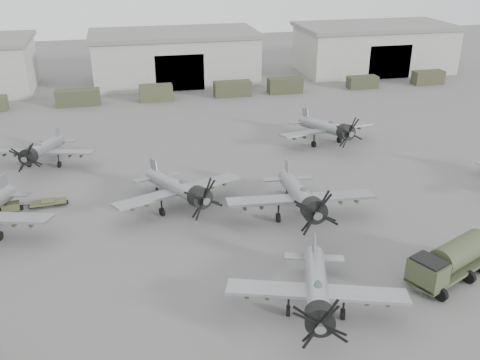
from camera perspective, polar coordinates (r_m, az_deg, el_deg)
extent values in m
plane|color=#5E5D5B|center=(41.65, 3.09, -9.97)|extent=(220.00, 220.00, 0.00)
cube|color=#B4B4A9|center=(97.43, -6.96, 12.73)|extent=(28.00, 14.00, 8.00)
cube|color=slate|center=(96.66, -7.09, 15.26)|extent=(29.00, 14.80, 0.70)
cube|color=black|center=(91.04, -6.43, 11.29)|extent=(8.12, 0.40, 6.00)
cube|color=#B4B4A9|center=(108.07, 14.06, 13.35)|extent=(28.00, 14.00, 8.00)
cube|color=slate|center=(107.37, 14.30, 15.63)|extent=(29.00, 14.80, 0.70)
cube|color=black|center=(102.34, 15.68, 12.01)|extent=(8.12, 0.40, 6.00)
cube|color=#383C27|center=(86.16, -16.90, 8.41)|extent=(6.61, 2.20, 2.44)
cube|color=#40432B|center=(86.06, -8.95, 9.17)|extent=(5.15, 2.20, 2.51)
cube|color=#393C27|center=(87.69, -0.80, 9.71)|extent=(5.99, 2.20, 2.39)
cube|color=#373825|center=(89.89, 4.82, 10.02)|extent=(5.69, 2.20, 2.45)
cube|color=#353A26|center=(94.92, 12.93, 10.14)|extent=(5.11, 2.20, 2.03)
cube|color=#3C3C27|center=(100.76, 19.42, 10.28)|extent=(5.43, 2.20, 2.32)
cylinder|color=#9C9EA5|center=(37.23, 8.17, -10.89)|extent=(4.62, 10.22, 3.03)
cylinder|color=black|center=(33.16, 8.51, -14.41)|extent=(2.23, 2.04, 2.02)
cube|color=#9C9EA5|center=(36.90, 8.17, -11.72)|extent=(12.18, 5.85, 0.54)
cube|color=#9C9EA5|center=(40.96, 7.97, -7.03)|extent=(0.62, 1.57, 1.94)
ellipsoid|color=#3F4C54|center=(35.46, 8.33, -11.18)|extent=(0.92, 1.29, 0.54)
cylinder|color=black|center=(37.62, 5.16, -13.71)|extent=(0.50, 0.82, 0.78)
cylinder|color=black|center=(37.84, 10.91, -13.86)|extent=(0.50, 0.82, 0.78)
cylinder|color=black|center=(41.87, 7.81, -9.75)|extent=(0.21, 0.33, 0.31)
cube|color=gray|center=(54.60, -23.90, -0.43)|extent=(0.61, 1.72, 2.10)
cylinder|color=black|center=(50.05, -24.27, -5.48)|extent=(0.52, 0.89, 0.84)
cylinder|color=black|center=(55.29, -23.63, -2.75)|extent=(0.22, 0.36, 0.34)
cylinder|color=gray|center=(50.62, -6.90, -0.63)|extent=(5.14, 10.47, 3.13)
cylinder|color=black|center=(46.52, -4.30, -1.86)|extent=(2.34, 2.15, 2.08)
cube|color=gray|center=(50.24, -6.57, -1.14)|extent=(12.50, 6.47, 0.56)
cube|color=gray|center=(54.47, -9.16, 1.28)|extent=(0.70, 1.60, 2.00)
ellipsoid|color=#3F4C54|center=(48.94, -6.10, -0.34)|extent=(0.99, 1.34, 0.56)
cylinder|color=black|center=(50.07, -8.31, -3.39)|extent=(0.54, 0.85, 0.80)
cylinder|color=black|center=(51.57, -4.51, -2.33)|extent=(0.54, 0.85, 0.80)
cylinder|color=black|center=(55.12, -8.87, -0.94)|extent=(0.23, 0.34, 0.32)
cylinder|color=gray|center=(48.91, 6.30, -1.33)|extent=(2.58, 11.46, 3.35)
cylinder|color=black|center=(44.22, 7.89, -3.21)|extent=(2.17, 1.86, 2.23)
cube|color=gray|center=(48.47, 6.47, -1.95)|extent=(13.55, 3.51, 0.60)
cube|color=gray|center=(53.29, 5.04, 1.16)|extent=(0.28, 1.79, 2.14)
ellipsoid|color=#3F4C54|center=(47.00, 6.85, -1.17)|extent=(0.75, 1.34, 0.60)
cylinder|color=black|center=(48.64, 4.10, -4.03)|extent=(0.37, 0.88, 0.86)
cylinder|color=black|center=(49.58, 8.72, -3.68)|extent=(0.37, 0.88, 0.86)
cylinder|color=black|center=(53.99, 5.02, -1.28)|extent=(0.16, 0.35, 0.34)
cylinder|color=gray|center=(63.91, -20.13, 3.23)|extent=(3.83, 9.61, 2.83)
cylinder|color=black|center=(60.05, -21.66, 2.35)|extent=(2.03, 1.83, 1.88)
cube|color=gray|center=(63.52, -20.27, 2.86)|extent=(11.44, 4.90, 0.51)
cube|color=gray|center=(67.56, -18.87, 4.66)|extent=(0.50, 1.48, 1.81)
ellipsoid|color=#3F4C54|center=(62.39, -20.71, 3.45)|extent=(0.81, 1.19, 0.51)
cylinder|color=black|center=(64.56, -21.56, 1.61)|extent=(0.43, 0.76, 0.72)
cylinder|color=black|center=(63.25, -18.71, 1.58)|extent=(0.43, 0.76, 0.72)
cylinder|color=black|center=(67.99, -18.72, 3.00)|extent=(0.18, 0.31, 0.29)
cylinder|color=gray|center=(67.39, 8.96, 5.68)|extent=(3.51, 10.46, 3.06)
cylinder|color=black|center=(63.58, 11.23, 5.04)|extent=(2.13, 1.89, 2.04)
cube|color=gray|center=(67.01, 9.22, 5.32)|extent=(12.42, 4.56, 0.55)
cube|color=gray|center=(71.03, 6.97, 6.91)|extent=(0.44, 1.62, 1.95)
ellipsoid|color=#3F4C54|center=(65.88, 9.75, 5.99)|extent=(0.81, 1.27, 0.55)
cylinder|color=black|center=(66.42, 7.87, 3.80)|extent=(0.42, 0.82, 0.78)
cylinder|color=black|center=(68.38, 10.53, 4.22)|extent=(0.42, 0.82, 0.78)
cylinder|color=black|center=(71.47, 7.00, 5.19)|extent=(0.18, 0.33, 0.31)
cube|color=#3A412A|center=(43.64, 21.45, -8.80)|extent=(8.09, 5.52, 0.28)
cube|color=#3A412A|center=(40.95, 19.36, -9.30)|extent=(2.66, 3.04, 1.88)
cylinder|color=#3A412A|center=(43.84, 22.38, -7.10)|extent=(5.49, 4.02, 2.10)
cube|color=black|center=(40.43, 19.56, -8.13)|extent=(2.42, 2.70, 0.17)
cylinder|color=black|center=(41.18, 20.68, -11.37)|extent=(0.71, 1.04, 0.99)
cylinder|color=black|center=(46.34, 21.86, -7.31)|extent=(0.71, 1.04, 0.99)
cube|color=#46462E|center=(54.69, -23.27, -2.60)|extent=(1.67, 1.11, 0.71)
cube|color=black|center=(54.58, -23.90, -2.25)|extent=(0.51, 0.83, 0.44)
cylinder|color=black|center=(54.81, -23.23, -2.84)|extent=(1.10, 0.59, 0.49)
cylinder|color=black|center=(54.60, -22.07, -2.53)|extent=(1.06, 0.17, 0.07)
cube|color=#46462E|center=(54.42, -19.78, -2.24)|extent=(3.45, 1.53, 0.16)
cylinder|color=black|center=(54.51, -19.75, -2.45)|extent=(1.35, 0.50, 0.39)
cylinder|color=#46462E|center=(54.34, -19.81, -2.08)|extent=(1.25, 0.39, 0.28)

